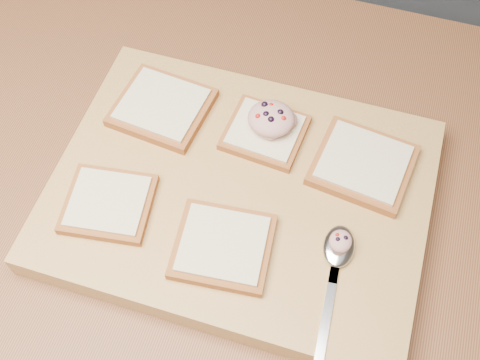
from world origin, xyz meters
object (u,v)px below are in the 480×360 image
object	(u,v)px
tuna_salad_dollop	(271,118)
spoon	(337,257)
bread_far_center	(265,132)
cutting_board	(240,195)

from	to	relation	value
tuna_salad_dollop	spoon	size ratio (longest dim) A/B	0.33
spoon	bread_far_center	bearing A→B (deg)	131.49
bread_far_center	spoon	xyz separation A→B (m)	(0.14, -0.16, -0.00)
tuna_salad_dollop	bread_far_center	bearing A→B (deg)	-122.84
cutting_board	bread_far_center	distance (m)	0.10
bread_far_center	spoon	distance (m)	0.21
bread_far_center	tuna_salad_dollop	bearing A→B (deg)	57.16
bread_far_center	spoon	bearing A→B (deg)	-48.51
bread_far_center	cutting_board	bearing A→B (deg)	-95.07
spoon	cutting_board	bearing A→B (deg)	156.52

